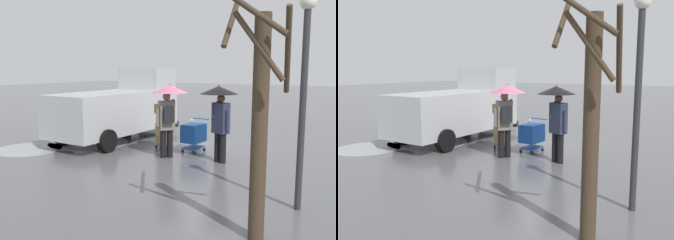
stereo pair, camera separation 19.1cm
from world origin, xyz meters
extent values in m
plane|color=#5B5B5E|center=(0.00, 0.00, 0.00)|extent=(90.00, 90.00, 0.00)
cylinder|color=#999BA0|center=(4.82, 3.05, 0.00)|extent=(2.11, 2.11, 0.01)
cylinder|color=#ADAFB5|center=(3.93, 1.22, 0.00)|extent=(2.77, 2.77, 0.01)
cube|color=#B7BABF|center=(3.34, 0.39, 1.06)|extent=(1.99, 5.21, 1.40)
cube|color=#B7BABF|center=(3.33, -1.51, 2.18)|extent=(1.85, 1.41, 0.84)
cube|color=black|center=(3.32, -2.23, 1.38)|extent=(1.66, 0.07, 0.63)
cube|color=#232326|center=(3.32, -2.27, 0.32)|extent=(1.96, 0.17, 0.24)
cylinder|color=black|center=(4.31, -1.23, 0.36)|extent=(0.24, 0.72, 0.72)
cylinder|color=black|center=(2.35, -1.22, 0.36)|extent=(0.24, 0.72, 0.72)
cylinder|color=black|center=(4.33, 1.99, 0.36)|extent=(0.24, 0.72, 0.72)
cylinder|color=black|center=(2.37, 2.01, 0.36)|extent=(0.24, 0.72, 0.72)
cube|color=#1951B2|center=(0.11, 0.55, 0.60)|extent=(0.56, 0.79, 0.56)
cube|color=#1951B2|center=(0.11, 0.55, 0.14)|extent=(0.51, 0.71, 0.04)
cylinder|color=#1951B2|center=(0.09, 0.13, 1.00)|extent=(0.58, 0.07, 0.04)
sphere|color=black|center=(-0.08, 0.87, 0.05)|extent=(0.10, 0.10, 0.10)
sphere|color=black|center=(0.34, 0.84, 0.05)|extent=(0.10, 0.10, 0.10)
sphere|color=black|center=(-0.11, 0.26, 0.05)|extent=(0.10, 0.10, 0.10)
sphere|color=black|center=(0.30, 0.24, 0.05)|extent=(0.10, 0.10, 0.10)
cylinder|color=white|center=(0.20, 0.65, 0.70)|extent=(0.09, 0.29, 0.69)
cube|color=#515156|center=(1.07, 0.84, 0.22)|extent=(0.70, 0.75, 0.03)
cylinder|color=#515156|center=(1.01, 0.47, 0.77)|extent=(0.04, 0.04, 1.10)
cylinder|color=#515156|center=(1.40, 0.68, 0.77)|extent=(0.04, 0.04, 1.10)
cylinder|color=black|center=(1.00, 0.46, 0.10)|extent=(0.14, 0.20, 0.20)
cylinder|color=black|center=(1.42, 0.69, 0.10)|extent=(0.14, 0.20, 0.20)
cube|color=#A37F51|center=(1.07, 0.84, 0.36)|extent=(0.58, 0.64, 0.26)
cube|color=tan|center=(1.07, 0.84, 0.68)|extent=(0.57, 0.58, 0.39)
cube|color=#A37F51|center=(1.07, 0.84, 1.04)|extent=(0.60, 0.68, 0.33)
cube|color=tan|center=(1.07, 0.84, 1.35)|extent=(0.66, 0.68, 0.29)
cylinder|color=black|center=(0.53, 1.66, 0.41)|extent=(0.18, 0.18, 0.82)
cylinder|color=black|center=(0.40, 1.50, 0.41)|extent=(0.18, 0.18, 0.82)
cube|color=slate|center=(0.46, 1.58, 1.24)|extent=(0.50, 0.52, 0.84)
sphere|color=#8C6647|center=(0.46, 1.58, 1.78)|extent=(0.22, 0.22, 0.22)
cylinder|color=slate|center=(0.63, 1.78, 1.19)|extent=(0.10, 0.10, 0.55)
cylinder|color=slate|center=(0.36, 1.43, 1.46)|extent=(0.29, 0.27, 0.50)
cylinder|color=#333338|center=(0.40, 1.50, 1.62)|extent=(0.02, 0.02, 0.86)
cone|color=#E0668E|center=(0.40, 1.50, 2.00)|extent=(1.04, 1.04, 0.22)
sphere|color=#333338|center=(0.40, 1.50, 2.13)|extent=(0.04, 0.04, 0.04)
cube|color=black|center=(0.31, 1.71, 1.28)|extent=(0.32, 0.33, 0.44)
cylinder|color=black|center=(-1.19, 1.31, 0.41)|extent=(0.18, 0.18, 0.82)
cylinder|color=black|center=(-1.00, 1.23, 0.41)|extent=(0.18, 0.18, 0.82)
cube|color=#282D47|center=(-1.09, 1.27, 1.24)|extent=(0.51, 0.42, 0.84)
sphere|color=brown|center=(-1.09, 1.27, 1.78)|extent=(0.22, 0.22, 0.22)
cylinder|color=#282D47|center=(-1.34, 1.36, 1.19)|extent=(0.10, 0.10, 0.55)
cylinder|color=#282D47|center=(-0.92, 1.22, 1.46)|extent=(0.20, 0.32, 0.50)
cylinder|color=#333338|center=(-1.00, 1.23, 1.62)|extent=(0.02, 0.02, 0.86)
cone|color=black|center=(-1.00, 1.23, 2.00)|extent=(1.04, 1.04, 0.22)
sphere|color=#333338|center=(-1.00, 1.23, 2.13)|extent=(0.04, 0.04, 0.04)
cylinder|color=#423323|center=(-3.44, 5.21, 1.69)|extent=(0.24, 0.24, 3.37)
cylinder|color=#423323|center=(-3.77, 5.13, 2.82)|extent=(0.25, 0.76, 1.19)
cylinder|color=#423323|center=(-3.01, 5.23, 3.42)|extent=(0.12, 0.91, 1.11)
cylinder|color=#423323|center=(-3.49, 5.54, 2.89)|extent=(0.73, 0.20, 0.96)
cylinder|color=#423323|center=(-3.45, 5.64, 3.32)|extent=(0.91, 0.11, 0.67)
cylinder|color=#2D2D33|center=(-3.70, 3.63, 1.80)|extent=(0.12, 0.12, 3.60)
sphere|color=#EAEACC|center=(-3.70, 3.63, 3.72)|extent=(0.28, 0.28, 0.28)
camera|label=1|loc=(-5.07, 10.37, 2.60)|focal=38.86mm
camera|label=2|loc=(-5.24, 10.27, 2.60)|focal=38.86mm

